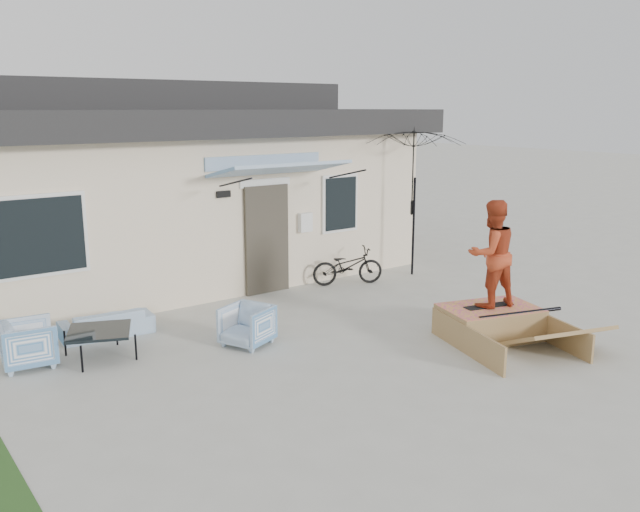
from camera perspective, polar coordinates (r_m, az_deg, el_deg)
ground at (r=9.12m, az=5.34°, el=-10.26°), size 90.00×90.00×0.00m
house at (r=15.37m, az=-14.95°, el=6.25°), size 10.80×8.49×4.10m
loveseat at (r=11.05m, az=-17.88°, el=-5.16°), size 1.45×0.54×0.55m
armchair_left at (r=10.15m, az=-23.75°, el=-6.73°), size 0.73×0.77×0.72m
armchair_right at (r=10.16m, az=-6.31°, el=-5.79°), size 0.84×0.86×0.68m
coffee_table at (r=10.14m, az=-18.38°, el=-7.18°), size 1.12×1.12×0.42m
bicycle at (r=13.50m, az=2.39°, el=-0.52°), size 1.55×1.04×0.94m
patio_umbrella at (r=14.22m, az=8.12°, el=5.29°), size 2.52×2.42×2.20m
skate_ramp at (r=10.79m, az=14.36°, el=-5.55°), size 1.96×2.28×0.49m
skateboard at (r=10.75m, az=14.29°, el=-4.12°), size 0.84×0.39×0.05m
skater at (r=10.54m, az=14.54°, el=0.37°), size 0.94×0.80×1.67m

